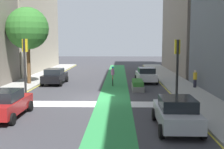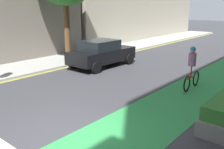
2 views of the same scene
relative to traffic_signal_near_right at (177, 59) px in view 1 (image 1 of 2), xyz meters
name	(u,v)px [view 1 (image 1 of 2)]	position (x,y,z in m)	size (l,w,h in m)	color
ground_plane	(95,98)	(-5.66, 1.84, -3.05)	(120.00, 120.00, 0.00)	#38383D
bike_lane_paint	(114,98)	(-4.26, 1.84, -3.05)	(2.40, 60.00, 0.01)	#2D8C47
crosswalk_band	(93,104)	(-5.66, -0.16, -3.05)	(12.00, 1.80, 0.01)	silver
curb_stripe_left	(16,98)	(-11.66, 1.84, -3.05)	(0.16, 60.00, 0.01)	yellow
sidewalk_right	(196,98)	(1.84, 1.84, -2.98)	(3.00, 60.00, 0.15)	#9E9E99
curb_stripe_right	(176,99)	(0.34, 1.84, -3.05)	(0.16, 60.00, 0.01)	yellow
traffic_signal_near_right	(177,59)	(0.00, 0.00, 0.00)	(0.35, 0.52, 4.36)	black
traffic_signal_near_left	(25,57)	(-10.82, 1.65, 0.04)	(0.35, 0.52, 4.43)	black
car_red_left_near	(5,104)	(-10.19, -3.77, -2.25)	(2.03, 4.21, 1.57)	#A51919
car_silver_right_near	(177,113)	(-1.08, -5.56, -2.25)	(2.06, 4.22, 1.57)	#B2B7BF
car_white_right_far	(146,75)	(-1.11, 10.12, -2.25)	(2.16, 4.27, 1.57)	silver
car_black_left_far	(55,76)	(-10.30, 8.79, -2.25)	(2.05, 4.22, 1.57)	black
cyclist_in_lane	(113,76)	(-4.51, 8.09, -2.08)	(0.32, 1.73, 1.86)	black
pedestrian_sidewalk_right_a	(195,79)	(2.89, 6.26, -2.13)	(0.34, 0.34, 1.54)	#262638
street_tree_near	(27,29)	(-12.72, 8.31, 2.41)	(4.06, 4.06, 7.37)	brown
median_planter	(138,85)	(-2.26, 5.69, -2.65)	(0.98, 2.97, 0.85)	slate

